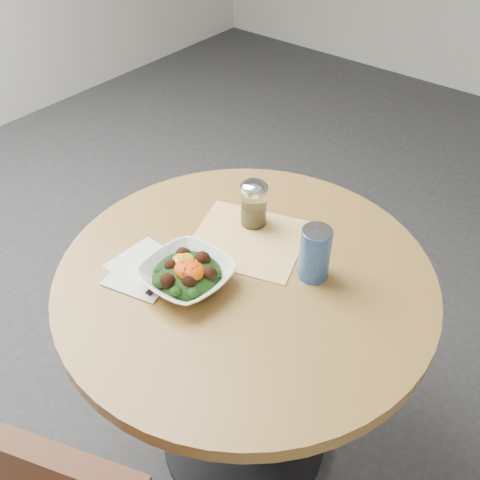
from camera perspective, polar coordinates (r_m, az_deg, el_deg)
The scene contains 8 objects.
ground at distance 1.87m, azimuth 0.42°, elevation -20.31°, with size 6.00×6.00×0.00m, color #29292B.
table at distance 1.41m, azimuth 0.53°, elevation -9.27°, with size 0.90×0.90×0.75m.
cloth_napkin at distance 1.35m, azimuth 0.84°, elevation 0.07°, with size 0.27×0.25×0.00m, color #FFA90D.
paper_napkins at distance 1.29m, azimuth -10.19°, elevation -3.04°, with size 0.19×0.19×0.00m.
salad_bowl at distance 1.23m, azimuth -5.67°, elevation -3.65°, with size 0.21×0.21×0.07m.
fork at distance 1.28m, azimuth -6.53°, elevation -2.85°, with size 0.03×0.21×0.00m.
spice_shaker at distance 1.37m, azimuth 1.47°, elevation 3.88°, with size 0.07×0.07×0.13m.
beverage_can at distance 1.23m, azimuth 7.99°, elevation -1.40°, with size 0.07×0.07×0.14m.
Camera 1 is at (0.56, -0.72, 1.63)m, focal length 40.00 mm.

